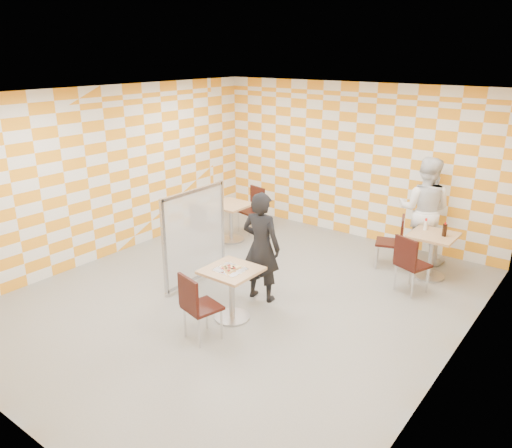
{
  "coord_description": "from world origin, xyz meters",
  "views": [
    {
      "loc": [
        4.25,
        -5.28,
        3.55
      ],
      "look_at": [
        0.1,
        0.2,
        1.15
      ],
      "focal_mm": 35.0,
      "sensor_mm": 36.0,
      "label": 1
    }
  ],
  "objects_px": {
    "partition": "(195,236)",
    "soda_bottle": "(445,230)",
    "man_white": "(424,210)",
    "chair_second_side": "(395,238)",
    "main_table": "(232,285)",
    "chair_empty_far": "(254,206)",
    "second_table": "(432,248)",
    "sport_bottle": "(426,225)",
    "empty_table": "(231,216)",
    "chair_main_front": "(196,303)",
    "chair_second_front": "(409,260)",
    "chair_empty_near": "(202,224)",
    "man_dark": "(261,247)"
  },
  "relations": [
    {
      "from": "main_table",
      "to": "man_white",
      "type": "distance_m",
      "value": 3.88
    },
    {
      "from": "second_table",
      "to": "empty_table",
      "type": "relative_size",
      "value": 1.0
    },
    {
      "from": "chair_empty_near",
      "to": "chair_empty_far",
      "type": "xyz_separation_m",
      "value": [
        0.07,
        1.45,
        0.0
      ]
    },
    {
      "from": "soda_bottle",
      "to": "chair_second_side",
      "type": "bearing_deg",
      "value": -178.19
    },
    {
      "from": "chair_second_side",
      "to": "soda_bottle",
      "type": "height_order",
      "value": "soda_bottle"
    },
    {
      "from": "sport_bottle",
      "to": "empty_table",
      "type": "bearing_deg",
      "value": -167.07
    },
    {
      "from": "soda_bottle",
      "to": "man_white",
      "type": "bearing_deg",
      "value": 132.8
    },
    {
      "from": "empty_table",
      "to": "chair_empty_near",
      "type": "bearing_deg",
      "value": -93.8
    },
    {
      "from": "second_table",
      "to": "partition",
      "type": "height_order",
      "value": "partition"
    },
    {
      "from": "chair_second_front",
      "to": "chair_empty_far",
      "type": "distance_m",
      "value": 3.68
    },
    {
      "from": "chair_empty_far",
      "to": "soda_bottle",
      "type": "xyz_separation_m",
      "value": [
        3.83,
        -0.0,
        0.31
      ]
    },
    {
      "from": "partition",
      "to": "soda_bottle",
      "type": "bearing_deg",
      "value": 38.6
    },
    {
      "from": "partition",
      "to": "soda_bottle",
      "type": "xyz_separation_m",
      "value": [
        3.1,
        2.47,
        0.06
      ]
    },
    {
      "from": "partition",
      "to": "chair_second_side",
      "type": "bearing_deg",
      "value": 46.69
    },
    {
      "from": "second_table",
      "to": "sport_bottle",
      "type": "xyz_separation_m",
      "value": [
        -0.18,
        0.11,
        0.33
      ]
    },
    {
      "from": "chair_second_front",
      "to": "chair_empty_near",
      "type": "xyz_separation_m",
      "value": [
        -3.66,
        -0.65,
        0.0
      ]
    },
    {
      "from": "chair_second_side",
      "to": "main_table",
      "type": "bearing_deg",
      "value": -110.16
    },
    {
      "from": "chair_main_front",
      "to": "man_dark",
      "type": "bearing_deg",
      "value": 91.83
    },
    {
      "from": "second_table",
      "to": "man_white",
      "type": "bearing_deg",
      "value": 123.02
    },
    {
      "from": "second_table",
      "to": "chair_empty_far",
      "type": "distance_m",
      "value": 3.67
    },
    {
      "from": "man_white",
      "to": "chair_second_side",
      "type": "bearing_deg",
      "value": 59.02
    },
    {
      "from": "main_table",
      "to": "chair_empty_far",
      "type": "bearing_deg",
      "value": 122.62
    },
    {
      "from": "chair_main_front",
      "to": "chair_second_side",
      "type": "height_order",
      "value": "same"
    },
    {
      "from": "chair_second_front",
      "to": "chair_empty_near",
      "type": "height_order",
      "value": "same"
    },
    {
      "from": "chair_main_front",
      "to": "sport_bottle",
      "type": "bearing_deg",
      "value": 68.08
    },
    {
      "from": "chair_main_front",
      "to": "chair_empty_near",
      "type": "distance_m",
      "value": 3.04
    },
    {
      "from": "second_table",
      "to": "chair_empty_far",
      "type": "height_order",
      "value": "chair_empty_far"
    },
    {
      "from": "chair_empty_far",
      "to": "sport_bottle",
      "type": "relative_size",
      "value": 4.62
    },
    {
      "from": "partition",
      "to": "man_white",
      "type": "distance_m",
      "value": 3.99
    },
    {
      "from": "man_white",
      "to": "sport_bottle",
      "type": "bearing_deg",
      "value": 103.42
    },
    {
      "from": "main_table",
      "to": "man_white",
      "type": "bearing_deg",
      "value": 69.7
    },
    {
      "from": "chair_main_front",
      "to": "chair_second_front",
      "type": "bearing_deg",
      "value": 60.68
    },
    {
      "from": "empty_table",
      "to": "chair_second_front",
      "type": "bearing_deg",
      "value": -1.61
    },
    {
      "from": "man_white",
      "to": "sport_bottle",
      "type": "distance_m",
      "value": 0.54
    },
    {
      "from": "chair_second_side",
      "to": "chair_empty_near",
      "type": "height_order",
      "value": "same"
    },
    {
      "from": "empty_table",
      "to": "man_dark",
      "type": "height_order",
      "value": "man_dark"
    },
    {
      "from": "chair_second_front",
      "to": "sport_bottle",
      "type": "relative_size",
      "value": 4.62
    },
    {
      "from": "second_table",
      "to": "chair_second_side",
      "type": "height_order",
      "value": "chair_second_side"
    },
    {
      "from": "chair_main_front",
      "to": "sport_bottle",
      "type": "relative_size",
      "value": 4.62
    },
    {
      "from": "chair_second_side",
      "to": "partition",
      "type": "relative_size",
      "value": 0.6
    },
    {
      "from": "soda_bottle",
      "to": "main_table",
      "type": "bearing_deg",
      "value": -122.02
    },
    {
      "from": "chair_empty_far",
      "to": "soda_bottle",
      "type": "distance_m",
      "value": 3.84
    },
    {
      "from": "chair_second_front",
      "to": "partition",
      "type": "relative_size",
      "value": 0.6
    },
    {
      "from": "empty_table",
      "to": "chair_second_side",
      "type": "height_order",
      "value": "chair_second_side"
    },
    {
      "from": "second_table",
      "to": "sport_bottle",
      "type": "distance_m",
      "value": 0.39
    },
    {
      "from": "chair_main_front",
      "to": "soda_bottle",
      "type": "bearing_deg",
      "value": 63.21
    },
    {
      "from": "chair_main_front",
      "to": "chair_empty_far",
      "type": "relative_size",
      "value": 1.0
    },
    {
      "from": "second_table",
      "to": "chair_second_side",
      "type": "bearing_deg",
      "value": -178.47
    },
    {
      "from": "chair_main_front",
      "to": "chair_second_front",
      "type": "height_order",
      "value": "same"
    },
    {
      "from": "chair_empty_far",
      "to": "soda_bottle",
      "type": "relative_size",
      "value": 4.02
    }
  ]
}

